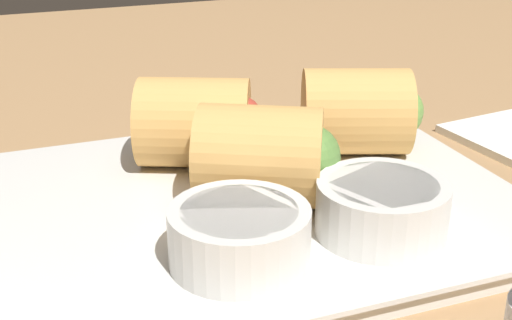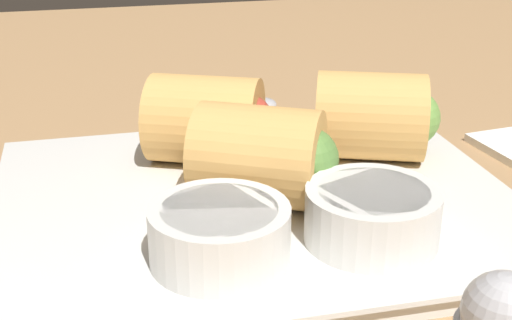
# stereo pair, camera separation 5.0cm
# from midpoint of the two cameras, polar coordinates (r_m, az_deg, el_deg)

# --- Properties ---
(table_surface) EXTENTS (1.80, 1.40, 0.02)m
(table_surface) POSITION_cam_midpoint_polar(r_m,az_deg,el_deg) (0.44, 6.64, -5.92)
(table_surface) COLOR #A87F54
(table_surface) RESTS_ON ground
(serving_plate) EXTENTS (0.31, 0.25, 0.01)m
(serving_plate) POSITION_cam_midpoint_polar(r_m,az_deg,el_deg) (0.43, 3.32, -3.84)
(serving_plate) COLOR silver
(serving_plate) RESTS_ON table_surface
(roll_front_left) EXTENTS (0.09, 0.08, 0.06)m
(roll_front_left) POSITION_cam_midpoint_polar(r_m,az_deg,el_deg) (0.41, 4.31, 0.25)
(roll_front_left) COLOR #DBA356
(roll_front_left) RESTS_ON serving_plate
(roll_front_right) EXTENTS (0.09, 0.08, 0.06)m
(roll_front_right) POSITION_cam_midpoint_polar(r_m,az_deg,el_deg) (0.47, -0.46, 3.12)
(roll_front_right) COLOR #DBA356
(roll_front_right) RESTS_ON serving_plate
(roll_back_left) EXTENTS (0.09, 0.08, 0.06)m
(roll_back_left) POSITION_cam_midpoint_polar(r_m,az_deg,el_deg) (0.49, 12.67, 3.36)
(roll_back_left) COLOR #DBA356
(roll_back_left) RESTS_ON serving_plate
(dipping_bowl_near) EXTENTS (0.07, 0.07, 0.03)m
(dipping_bowl_near) POSITION_cam_midpoint_polar(r_m,az_deg,el_deg) (0.38, 13.02, -4.29)
(dipping_bowl_near) COLOR silver
(dipping_bowl_near) RESTS_ON serving_plate
(dipping_bowl_far) EXTENTS (0.07, 0.07, 0.03)m
(dipping_bowl_far) POSITION_cam_midpoint_polar(r_m,az_deg,el_deg) (0.35, 1.12, -5.94)
(dipping_bowl_far) COLOR silver
(dipping_bowl_far) RESTS_ON serving_plate
(spoon) EXTENTS (0.19, 0.11, 0.01)m
(spoon) POSITION_cam_midpoint_polar(r_m,az_deg,el_deg) (0.60, 0.81, 3.74)
(spoon) COLOR #B2B2B7
(spoon) RESTS_ON table_surface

